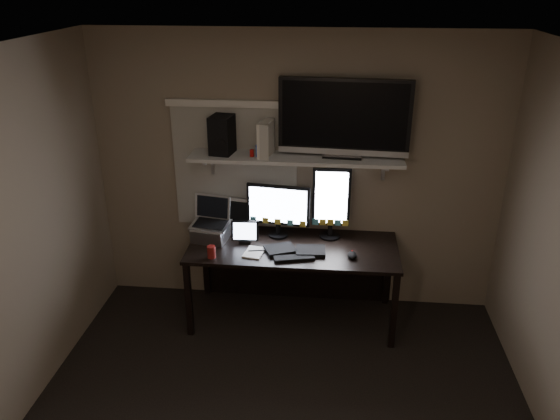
# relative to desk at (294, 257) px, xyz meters

# --- Properties ---
(ceiling) EXTENTS (3.60, 3.60, 0.00)m
(ceiling) POSITION_rel_desk_xyz_m (0.00, -1.55, 1.95)
(ceiling) COLOR silver
(ceiling) RESTS_ON back_wall
(back_wall) EXTENTS (3.60, 0.00, 3.60)m
(back_wall) POSITION_rel_desk_xyz_m (0.00, 0.25, 0.70)
(back_wall) COLOR #81725D
(back_wall) RESTS_ON floor
(window_blinds) EXTENTS (1.10, 0.02, 1.10)m
(window_blinds) POSITION_rel_desk_xyz_m (-0.55, 0.24, 0.75)
(window_blinds) COLOR #B0AC9E
(window_blinds) RESTS_ON back_wall
(desk) EXTENTS (1.80, 0.75, 0.73)m
(desk) POSITION_rel_desk_xyz_m (0.00, 0.00, 0.00)
(desk) COLOR black
(desk) RESTS_ON floor
(wall_shelf) EXTENTS (1.80, 0.35, 0.03)m
(wall_shelf) POSITION_rel_desk_xyz_m (0.00, 0.08, 0.91)
(wall_shelf) COLOR beige
(wall_shelf) RESTS_ON back_wall
(monitor_landscape) EXTENTS (0.56, 0.13, 0.49)m
(monitor_landscape) POSITION_rel_desk_xyz_m (-0.15, 0.07, 0.42)
(monitor_landscape) COLOR black
(monitor_landscape) RESTS_ON desk
(monitor_portrait) EXTENTS (0.33, 0.06, 0.66)m
(monitor_portrait) POSITION_rel_desk_xyz_m (0.31, 0.09, 0.51)
(monitor_portrait) COLOR black
(monitor_portrait) RESTS_ON desk
(keyboard) EXTENTS (0.55, 0.32, 0.03)m
(keyboard) POSITION_rel_desk_xyz_m (0.03, -0.22, 0.19)
(keyboard) COLOR black
(keyboard) RESTS_ON desk
(mouse) EXTENTS (0.08, 0.12, 0.04)m
(mouse) POSITION_rel_desk_xyz_m (0.50, -0.27, 0.20)
(mouse) COLOR black
(mouse) RESTS_ON desk
(notepad) EXTENTS (0.19, 0.24, 0.01)m
(notepad) POSITION_rel_desk_xyz_m (-0.32, -0.28, 0.18)
(notepad) COLOR silver
(notepad) RESTS_ON desk
(tablet) EXTENTS (0.24, 0.11, 0.21)m
(tablet) POSITION_rel_desk_xyz_m (-0.42, -0.09, 0.28)
(tablet) COLOR black
(tablet) RESTS_ON desk
(file_sorter) EXTENTS (0.25, 0.15, 0.30)m
(file_sorter) POSITION_rel_desk_xyz_m (-0.52, 0.18, 0.33)
(file_sorter) COLOR black
(file_sorter) RESTS_ON desk
(laptop) EXTENTS (0.37, 0.32, 0.37)m
(laptop) POSITION_rel_desk_xyz_m (-0.73, -0.07, 0.36)
(laptop) COLOR silver
(laptop) RESTS_ON desk
(cup) EXTENTS (0.08, 0.08, 0.10)m
(cup) POSITION_rel_desk_xyz_m (-0.66, -0.39, 0.23)
(cup) COLOR maroon
(cup) RESTS_ON desk
(sticky_notes) EXTENTS (0.32, 0.25, 0.00)m
(sticky_notes) POSITION_rel_desk_xyz_m (-0.37, -0.25, 0.18)
(sticky_notes) COLOR gold
(sticky_notes) RESTS_ON desk
(tv) EXTENTS (1.09, 0.27, 0.65)m
(tv) POSITION_rel_desk_xyz_m (0.39, 0.12, 1.25)
(tv) COLOR black
(tv) RESTS_ON wall_shelf
(game_console) EXTENTS (0.13, 0.26, 0.29)m
(game_console) POSITION_rel_desk_xyz_m (-0.25, 0.07, 1.07)
(game_console) COLOR beige
(game_console) RESTS_ON wall_shelf
(speaker) EXTENTS (0.21, 0.24, 0.33)m
(speaker) POSITION_rel_desk_xyz_m (-0.63, 0.09, 1.09)
(speaker) COLOR black
(speaker) RESTS_ON wall_shelf
(bottles) EXTENTS (0.23, 0.10, 0.14)m
(bottles) POSITION_rel_desk_xyz_m (-0.32, 0.03, 1.00)
(bottles) COLOR #A50F0C
(bottles) RESTS_ON wall_shelf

